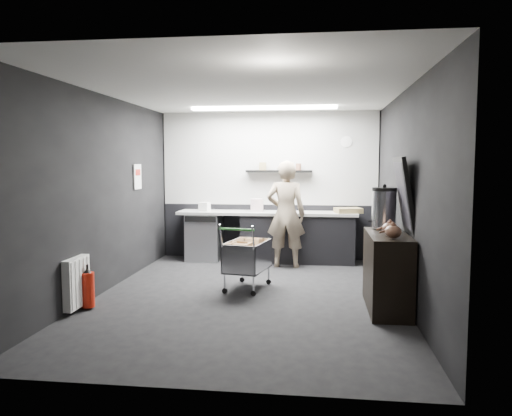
# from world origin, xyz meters

# --- Properties ---
(floor) EXTENTS (5.50, 5.50, 0.00)m
(floor) POSITION_xyz_m (0.00, 0.00, 0.00)
(floor) COLOR black
(floor) RESTS_ON ground
(ceiling) EXTENTS (5.50, 5.50, 0.00)m
(ceiling) POSITION_xyz_m (0.00, 0.00, 2.70)
(ceiling) COLOR silver
(ceiling) RESTS_ON wall_back
(wall_back) EXTENTS (5.50, 0.00, 5.50)m
(wall_back) POSITION_xyz_m (0.00, 2.75, 1.35)
(wall_back) COLOR black
(wall_back) RESTS_ON floor
(wall_front) EXTENTS (5.50, 0.00, 5.50)m
(wall_front) POSITION_xyz_m (0.00, -2.75, 1.35)
(wall_front) COLOR black
(wall_front) RESTS_ON floor
(wall_left) EXTENTS (0.00, 5.50, 5.50)m
(wall_left) POSITION_xyz_m (-2.00, 0.00, 1.35)
(wall_left) COLOR black
(wall_left) RESTS_ON floor
(wall_right) EXTENTS (0.00, 5.50, 5.50)m
(wall_right) POSITION_xyz_m (2.00, 0.00, 1.35)
(wall_right) COLOR black
(wall_right) RESTS_ON floor
(kitchen_wall_panel) EXTENTS (3.95, 0.02, 1.70)m
(kitchen_wall_panel) POSITION_xyz_m (0.00, 2.73, 1.85)
(kitchen_wall_panel) COLOR #B2B2AD
(kitchen_wall_panel) RESTS_ON wall_back
(dado_panel) EXTENTS (3.95, 0.02, 1.00)m
(dado_panel) POSITION_xyz_m (0.00, 2.73, 0.50)
(dado_panel) COLOR black
(dado_panel) RESTS_ON wall_back
(floating_shelf) EXTENTS (1.20, 0.22, 0.04)m
(floating_shelf) POSITION_xyz_m (0.20, 2.62, 1.62)
(floating_shelf) COLOR black
(floating_shelf) RESTS_ON wall_back
(wall_clock) EXTENTS (0.20, 0.03, 0.20)m
(wall_clock) POSITION_xyz_m (1.40, 2.72, 2.15)
(wall_clock) COLOR white
(wall_clock) RESTS_ON wall_back
(poster) EXTENTS (0.02, 0.30, 0.40)m
(poster) POSITION_xyz_m (-1.98, 1.30, 1.55)
(poster) COLOR white
(poster) RESTS_ON wall_left
(poster_red_band) EXTENTS (0.02, 0.22, 0.10)m
(poster_red_band) POSITION_xyz_m (-1.98, 1.30, 1.62)
(poster_red_band) COLOR red
(poster_red_band) RESTS_ON poster
(radiator) EXTENTS (0.10, 0.50, 0.60)m
(radiator) POSITION_xyz_m (-1.94, -0.90, 0.35)
(radiator) COLOR white
(radiator) RESTS_ON wall_left
(ceiling_strip) EXTENTS (2.40, 0.20, 0.04)m
(ceiling_strip) POSITION_xyz_m (0.00, 1.85, 2.67)
(ceiling_strip) COLOR white
(ceiling_strip) RESTS_ON ceiling
(prep_counter) EXTENTS (3.20, 0.61, 0.90)m
(prep_counter) POSITION_xyz_m (0.14, 2.42, 0.46)
(prep_counter) COLOR black
(prep_counter) RESTS_ON floor
(person) EXTENTS (0.67, 0.45, 1.81)m
(person) POSITION_xyz_m (0.37, 1.97, 0.90)
(person) COLOR beige
(person) RESTS_ON floor
(shopping_cart) EXTENTS (0.65, 0.93, 0.92)m
(shopping_cart) POSITION_xyz_m (-0.07, 0.42, 0.43)
(shopping_cart) COLOR silver
(shopping_cart) RESTS_ON floor
(sideboard) EXTENTS (0.53, 1.23, 1.85)m
(sideboard) POSITION_xyz_m (1.76, -0.31, 0.59)
(sideboard) COLOR black
(sideboard) RESTS_ON floor
(fire_extinguisher) EXTENTS (0.16, 0.16, 0.52)m
(fire_extinguisher) POSITION_xyz_m (-1.85, -0.80, 0.25)
(fire_extinguisher) COLOR #AD1A0B
(fire_extinguisher) RESTS_ON floor
(cardboard_box) EXTENTS (0.51, 0.44, 0.09)m
(cardboard_box) POSITION_xyz_m (1.43, 2.37, 0.94)
(cardboard_box) COLOR olive
(cardboard_box) RESTS_ON prep_counter
(pink_tub) EXTENTS (0.23, 0.23, 0.23)m
(pink_tub) POSITION_xyz_m (-0.18, 2.42, 1.01)
(pink_tub) COLOR silver
(pink_tub) RESTS_ON prep_counter
(white_container) EXTENTS (0.21, 0.18, 0.16)m
(white_container) POSITION_xyz_m (-1.13, 2.37, 0.98)
(white_container) COLOR white
(white_container) RESTS_ON prep_counter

